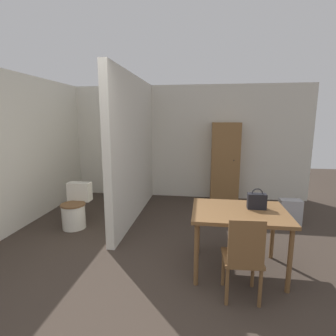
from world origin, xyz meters
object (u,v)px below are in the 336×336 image
Objects in this scene: wooden_chair at (243,256)px; handbag at (257,201)px; space_heater at (290,212)px; wooden_cabinet at (225,163)px; toilet at (75,209)px; dining_table at (239,217)px.

wooden_chair is 3.59× the size of handbag.
handbag is 0.56× the size of space_heater.
wooden_cabinet is 3.92× the size of space_heater.
space_heater is (3.57, 0.58, -0.08)m from toilet.
toilet is at bearing 159.02° from dining_table.
toilet is (-2.49, 1.49, -0.16)m from wooden_chair.
space_heater is at bearing -48.72° from wooden_cabinet.
space_heater is (1.07, 2.07, -0.25)m from wooden_chair.
wooden_cabinet is (2.54, 1.75, 0.55)m from toilet.
wooden_chair is at bearing -30.86° from toilet.
wooden_cabinet is (0.03, 2.71, 0.19)m from dining_table.
wooden_chair is at bearing -117.41° from space_heater.
dining_table is 1.22× the size of wooden_chair.
wooden_cabinet is at bearing 131.28° from space_heater.
dining_table is at bearing 85.35° from wooden_chair.
wooden_chair is at bearing -91.98° from dining_table.
dining_table reaches higher than space_heater.
dining_table is 2.71m from toilet.
wooden_chair is (-0.02, -0.53, -0.19)m from dining_table.
wooden_cabinet is at bearing 89.34° from dining_table.
space_heater is at bearing 59.57° from handbag.
wooden_cabinet is at bearing 86.45° from wooden_chair.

